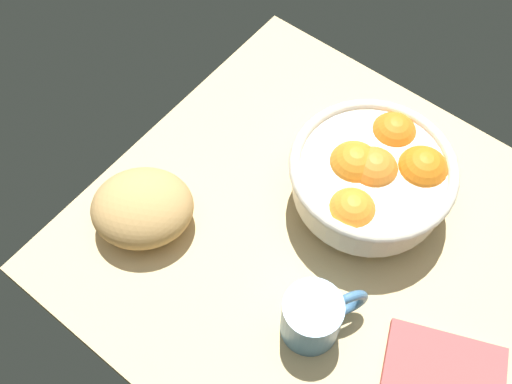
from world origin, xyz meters
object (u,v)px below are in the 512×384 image
Objects in this scene: bread_loaf at (142,208)px; mug at (314,317)px; fruit_bowl at (372,174)px; napkin_folded at (444,373)px.

mug is (27.44, 2.02, -0.02)cm from bread_loaf.
fruit_bowl reaches higher than bread_loaf.
fruit_bowl is at bearing 144.37° from napkin_folded.
mug reaches higher than napkin_folded.
napkin_folded is at bearing 17.46° from mug.
fruit_bowl is 21.32cm from mug.
bread_loaf is at bearing -134.61° from fruit_bowl.
fruit_bowl is 27.04cm from napkin_folded.
fruit_bowl is at bearing 104.17° from mug.
bread_loaf and mug have the same top height.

